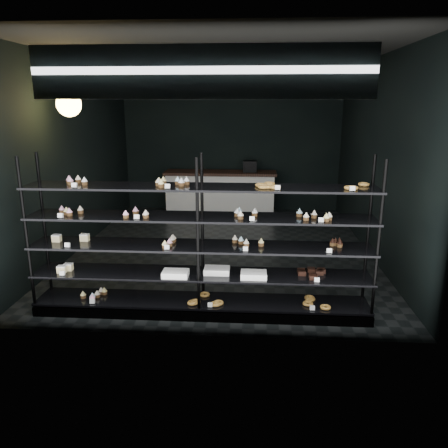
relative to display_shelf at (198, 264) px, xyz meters
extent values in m
cube|color=black|center=(0.12, 2.45, -0.62)|extent=(5.00, 6.00, 0.01)
cube|color=black|center=(0.12, 2.45, 2.57)|extent=(5.00, 6.00, 0.01)
cube|color=black|center=(0.12, 5.45, 0.97)|extent=(5.00, 0.01, 3.20)
cube|color=black|center=(0.12, -0.55, 0.97)|extent=(5.00, 0.01, 3.20)
cube|color=black|center=(-2.38, 2.45, 0.97)|extent=(0.01, 6.00, 3.20)
cube|color=black|center=(2.62, 2.45, 0.97)|extent=(0.01, 6.00, 3.20)
cube|color=black|center=(0.03, 0.00, -0.57)|extent=(4.00, 0.50, 0.12)
cylinder|color=black|center=(-1.94, -0.22, 0.36)|extent=(0.04, 0.04, 1.85)
cylinder|color=black|center=(-1.94, 0.22, 0.36)|extent=(0.04, 0.04, 1.85)
cylinder|color=black|center=(0.03, -0.22, 0.36)|extent=(0.04, 0.04, 1.85)
cylinder|color=black|center=(0.03, 0.22, 0.36)|extent=(0.04, 0.04, 1.85)
cylinder|color=black|center=(2.00, -0.22, 0.36)|extent=(0.04, 0.04, 1.85)
cylinder|color=black|center=(2.00, 0.22, 0.36)|extent=(0.04, 0.04, 1.85)
cube|color=black|center=(0.03, 0.00, -0.48)|extent=(4.00, 0.50, 0.03)
cube|color=black|center=(0.03, 0.00, -0.13)|extent=(4.00, 0.50, 0.02)
cube|color=black|center=(0.03, 0.00, 0.22)|extent=(4.00, 0.50, 0.02)
cube|color=black|center=(0.03, 0.00, 0.57)|extent=(4.00, 0.50, 0.02)
cube|color=black|center=(0.03, 0.00, 0.92)|extent=(4.00, 0.50, 0.02)
cube|color=white|center=(-1.36, -0.18, 0.96)|extent=(0.06, 0.04, 0.06)
cube|color=white|center=(-0.26, -0.18, 0.96)|extent=(0.06, 0.04, 0.06)
cube|color=white|center=(0.92, -0.18, 0.96)|extent=(0.05, 0.04, 0.06)
cube|color=white|center=(1.70, -0.18, 0.96)|extent=(0.06, 0.04, 0.06)
cube|color=white|center=(-1.54, -0.18, 0.61)|extent=(0.06, 0.04, 0.06)
cube|color=white|center=(-0.66, -0.18, 0.61)|extent=(0.05, 0.04, 0.06)
cube|color=white|center=(0.60, -0.18, 0.61)|extent=(0.06, 0.04, 0.06)
cube|color=white|center=(1.35, -0.18, 0.61)|extent=(0.06, 0.04, 0.06)
cube|color=white|center=(-1.53, -0.18, 0.26)|extent=(0.06, 0.04, 0.06)
cube|color=white|center=(-0.35, -0.18, 0.26)|extent=(0.06, 0.04, 0.06)
cube|color=white|center=(0.56, -0.18, 0.26)|extent=(0.06, 0.04, 0.06)
cube|color=white|center=(1.51, -0.18, 0.26)|extent=(0.06, 0.04, 0.06)
cube|color=white|center=(-1.54, -0.18, -0.09)|extent=(0.06, 0.04, 0.06)
cube|color=white|center=(1.36, -0.18, -0.09)|extent=(0.06, 0.04, 0.06)
cube|color=white|center=(-1.25, -0.18, -0.44)|extent=(0.06, 0.04, 0.06)
cube|color=white|center=(0.12, -0.18, -0.44)|extent=(0.06, 0.04, 0.06)
cube|color=white|center=(1.33, -0.18, -0.44)|extent=(0.06, 0.04, 0.06)
cube|color=#0C173F|center=(0.12, -0.47, 2.12)|extent=(3.20, 0.04, 0.45)
cube|color=white|center=(0.12, -0.49, 2.12)|extent=(3.30, 0.02, 0.50)
cylinder|color=black|center=(-1.90, 1.20, 2.27)|extent=(0.01, 0.01, 0.56)
sphere|color=#FFC359|center=(-1.90, 1.20, 1.82)|extent=(0.33, 0.33, 0.33)
cube|color=silver|center=(-0.11, 4.95, -0.17)|extent=(2.41, 0.60, 0.92)
cube|color=black|center=(-0.11, 4.95, 0.32)|extent=(2.51, 0.65, 0.06)
cube|color=black|center=(0.56, 4.95, 0.48)|extent=(0.30, 0.30, 0.25)
camera|label=1|loc=(0.63, -4.82, 1.83)|focal=35.00mm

